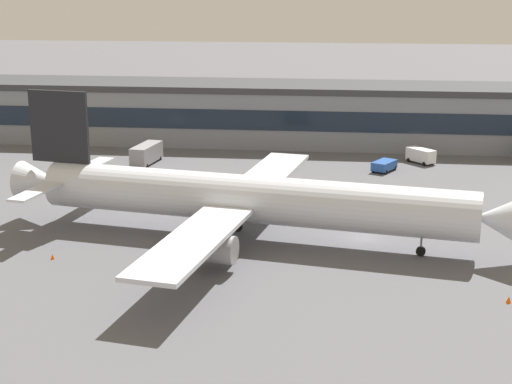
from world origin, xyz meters
TOP-DOWN VIEW (x-y plane):
  - ground_plane at (0.00, 0.00)m, footprint 600.00×600.00m
  - terminal_building at (0.00, 56.23)m, footprint 182.01×15.52m
  - airliner at (-14.55, -2.02)m, footprint 63.37×54.46m
  - fuel_truck at (-36.59, 36.15)m, footprint 4.09×8.74m
  - crew_van at (10.77, 41.73)m, footprint 5.09×5.35m
  - follow_me_car at (-53.27, 40.10)m, footprint 4.56×2.36m
  - pushback_tractor at (4.27, 35.08)m, footprint 4.59×5.46m
  - traffic_cone_0 at (13.92, -18.52)m, footprint 0.55×0.55m
  - traffic_cone_1 at (-35.70, -11.56)m, footprint 0.50×0.50m

SIDE VIEW (x-z plane):
  - ground_plane at x=0.00m, z-range 0.00..0.00m
  - traffic_cone_1 at x=-35.70m, z-range 0.00..0.62m
  - traffic_cone_0 at x=13.92m, z-range 0.00..0.69m
  - pushback_tractor at x=4.27m, z-range 0.17..1.92m
  - follow_me_car at x=-53.27m, z-range 0.17..2.02m
  - crew_van at x=10.77m, z-range 0.18..2.73m
  - fuel_truck at x=-36.59m, z-range 0.21..3.56m
  - airliner at x=-14.55m, z-range -3.52..13.91m
  - terminal_building at x=0.00m, z-range 0.02..11.66m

